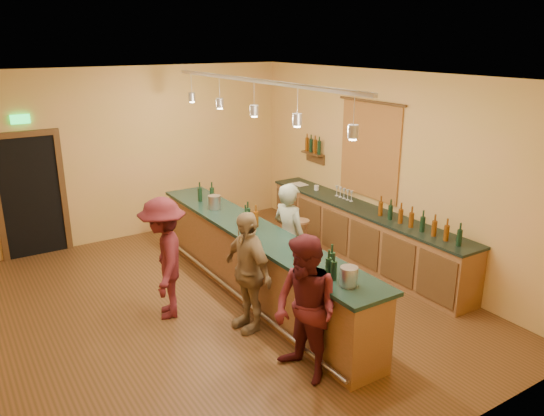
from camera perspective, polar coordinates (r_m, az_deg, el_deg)
floor at (r=7.72m, az=-6.47°, el=-10.68°), size 7.00×7.00×0.00m
ceiling at (r=6.81m, az=-7.42°, el=13.71°), size 6.50×7.00×0.02m
wall_back at (r=10.28m, az=-15.53°, el=5.55°), size 6.50×0.02×3.20m
wall_front at (r=4.44m, az=13.64°, el=-10.51°), size 6.50×0.02×3.20m
wall_right at (r=8.94m, az=12.19°, el=4.02°), size 0.02×7.00×3.20m
doorway at (r=10.02m, az=-24.53°, el=1.46°), size 1.15×0.09×2.48m
tapestry at (r=9.16m, az=10.45°, el=6.05°), size 0.03×1.40×1.60m
bottle_shelf at (r=10.28m, az=4.46°, el=6.51°), size 0.17×0.55×0.54m
back_counter at (r=9.20m, az=9.71°, el=-2.70°), size 0.60×4.55×1.27m
tasting_bar at (r=7.77m, az=-1.77°, el=-5.43°), size 0.74×5.10×1.38m
pendant_track at (r=7.17m, az=-1.95°, el=12.30°), size 0.11×4.60×0.50m
bartender at (r=7.91m, az=1.88°, el=-3.19°), size 0.50×0.67×1.67m
customer_a at (r=5.90m, az=3.65°, el=-10.87°), size 0.72×0.88×1.68m
customer_b at (r=6.87m, az=-2.65°, el=-6.83°), size 0.46×0.97×1.62m
customer_c at (r=7.31m, az=-11.52°, el=-5.32°), size 0.98×1.24×1.69m
bar_stool at (r=9.33m, az=3.10°, el=-2.17°), size 0.31×0.31×0.63m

